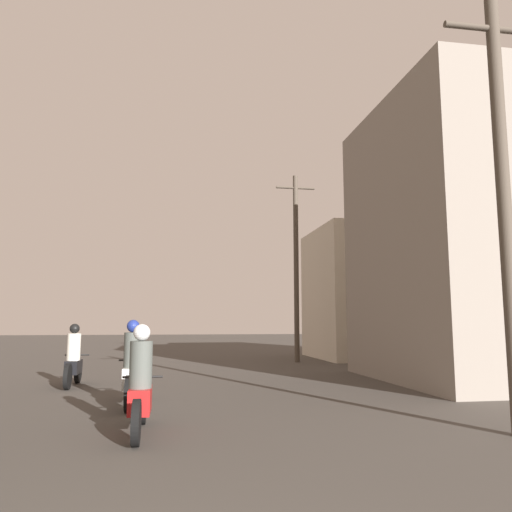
{
  "coord_description": "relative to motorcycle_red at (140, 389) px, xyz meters",
  "views": [
    {
      "loc": [
        0.3,
        -1.3,
        1.58
      ],
      "look_at": [
        3.23,
        16.46,
        3.94
      ],
      "focal_mm": 35.0,
      "sensor_mm": 36.0,
      "label": 1
    }
  ],
  "objects": [
    {
      "name": "motorcycle_red",
      "position": [
        0.0,
        0.0,
        0.0
      ],
      "size": [
        0.6,
        2.0,
        1.54
      ],
      "rotation": [
        0.0,
        0.0,
        -0.0
      ],
      "color": "black",
      "rests_on": "ground_plane"
    },
    {
      "name": "motorcycle_white",
      "position": [
        -0.31,
        2.47,
        0.02
      ],
      "size": [
        0.6,
        2.07,
        1.61
      ],
      "rotation": [
        0.0,
        0.0,
        -0.12
      ],
      "color": "black",
      "rests_on": "ground_plane"
    },
    {
      "name": "motorcycle_black",
      "position": [
        -1.96,
        5.61,
        -0.01
      ],
      "size": [
        0.6,
        1.9,
        1.52
      ],
      "rotation": [
        0.0,
        0.0,
        -0.15
      ],
      "color": "black",
      "rests_on": "ground_plane"
    },
    {
      "name": "building_right_near",
      "position": [
        8.68,
        5.03,
        3.2
      ],
      "size": [
        5.37,
        6.25,
        7.63
      ],
      "color": "gray",
      "rests_on": "ground_plane"
    },
    {
      "name": "building_right_far",
      "position": [
        9.28,
        13.52,
        2.18
      ],
      "size": [
        5.45,
        5.14,
        5.61
      ],
      "color": "beige",
      "rests_on": "ground_plane"
    },
    {
      "name": "utility_pole_near",
      "position": [
        5.22,
        -0.96,
        2.82
      ],
      "size": [
        1.6,
        0.2,
        6.57
      ],
      "color": "#4C4238",
      "rests_on": "ground_plane"
    },
    {
      "name": "utility_pole_far",
      "position": [
        5.24,
        11.81,
        3.28
      ],
      "size": [
        1.6,
        0.2,
        7.48
      ],
      "color": "#4C4238",
      "rests_on": "ground_plane"
    }
  ]
}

